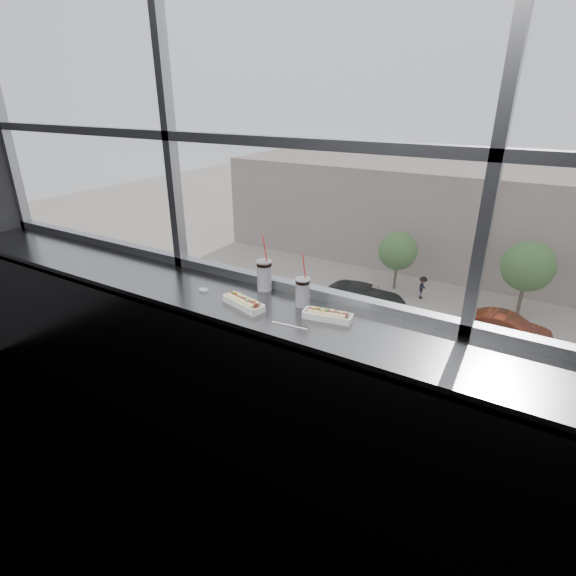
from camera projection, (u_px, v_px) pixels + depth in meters
The scene contains 23 objects.
wall_back_lower at pixel (299, 367), 3.04m from camera, with size 6.00×6.00×0.00m, color black.
window_glass at pixel (304, 83), 2.36m from camera, with size 6.00×6.00×0.00m, color silver.
window_mullions at pixel (302, 83), 2.35m from camera, with size 6.00×0.08×2.40m, color gray, non-canonical shape.
counter at pixel (276, 314), 2.62m from camera, with size 6.00×0.55×0.06m, color slate.
counter_fascia at pixel (254, 410), 2.62m from camera, with size 6.00×0.04×1.04m, color slate.
hotdog_tray_left at pixel (244, 302), 2.62m from camera, with size 0.31×0.17×0.07m.
hotdog_tray_right at pixel (328, 315), 2.48m from camera, with size 0.29×0.13×0.07m.
soda_cup_left at pixel (264, 274), 2.82m from camera, with size 0.10×0.10×0.37m.
soda_cup_right at pixel (303, 291), 2.61m from camera, with size 0.09×0.09×0.33m.
loose_straw at pixel (289, 325), 2.41m from camera, with size 0.01×0.01×0.21m, color white.
wrapper at pixel (204, 290), 2.84m from camera, with size 0.09×0.06×0.02m, color silver.
plaza_ground at pixel (530, 250), 41.78m from camera, with size 120.00×120.00×0.00m, color #A09183.
street_asphalt at pixel (489, 371), 23.31m from camera, with size 80.00×10.00×0.06m, color black.
far_sidewalk at pixel (509, 313), 29.60m from camera, with size 80.00×6.00×0.04m, color #A09183.
far_building at pixel (535, 221), 35.88m from camera, with size 50.00×14.00×8.00m, color gray.
car_near_a at pixel (216, 315), 26.75m from camera, with size 6.68×2.78×2.23m, color #8D96B1.
car_far_b at pixel (508, 324), 25.92m from camera, with size 6.22×2.59×2.07m, color maroon.
car_far_a at pixel (366, 293), 30.08m from camera, with size 5.94×2.47×1.98m, color black.
car_near_b at pixel (320, 348), 23.48m from camera, with size 5.93×2.47×1.98m, color black.
car_near_c at pixel (520, 406), 18.91m from camera, with size 6.72×2.80×2.24m, color #B01309.
pedestrian_a at pixel (423, 286), 31.28m from camera, with size 0.87×0.65×1.96m, color #66605B.
tree_left at pixel (398, 251), 32.17m from camera, with size 2.78×2.78×4.35m.
tree_center at pixel (528, 266), 28.03m from camera, with size 3.20×3.20×4.99m.
Camera 1 is at (1.27, -0.75, 2.24)m, focal length 28.00 mm.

